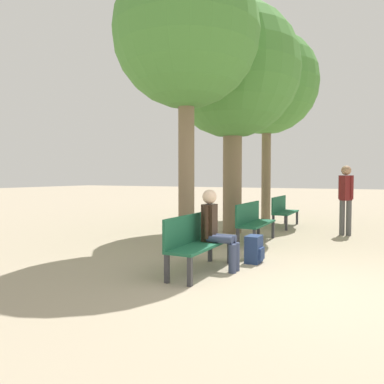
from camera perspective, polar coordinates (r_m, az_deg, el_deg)
name	(u,v)px	position (r m, az deg, el deg)	size (l,w,h in m)	color
ground_plane	(319,290)	(5.14, 18.83, -13.99)	(80.00, 80.00, 0.00)	tan
bench_row_0	(196,239)	(5.68, 0.61, -7.18)	(0.44, 1.53, 0.86)	#1E6042
bench_row_1	(253,220)	(8.27, 9.24, -4.17)	(0.44, 1.53, 0.86)	#1E6042
bench_row_2	(283,209)	(10.97, 13.66, -2.58)	(0.44, 1.53, 0.86)	#1E6042
tree_row_0	(186,36)	(7.73, -0.88, 22.69)	(2.81, 2.81, 5.56)	#7A664C
tree_row_1	(233,72)	(9.92, 6.24, 17.68)	(3.36, 3.36, 5.78)	#7A664C
tree_row_2	(267,84)	(12.93, 11.33, 15.88)	(3.32, 3.32, 6.14)	#7A664C
person_seated	(216,227)	(5.78, 3.68, -5.39)	(0.58, 0.33, 1.24)	#384260
backpack	(254,249)	(6.39, 9.46, -8.61)	(0.27, 0.34, 0.45)	navy
pedestrian_mid	(346,195)	(9.79, 22.39, -0.50)	(0.34, 0.30, 1.70)	#4C4C4C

